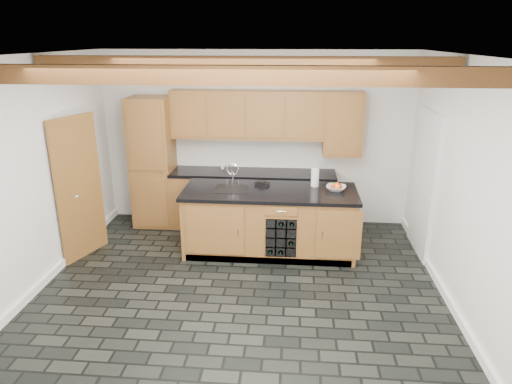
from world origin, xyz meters
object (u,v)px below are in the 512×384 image
island (270,221)px  kitchen_scale (262,183)px  fruit_bowl (336,188)px  paper_towel (315,178)px

island → kitchen_scale: size_ratio=11.27×
fruit_bowl → kitchen_scale: bearing=171.5°
kitchen_scale → paper_towel: size_ratio=0.87×
kitchen_scale → fruit_bowl: (1.05, -0.16, 0.00)m
island → fruit_bowl: 1.05m
island → paper_towel: size_ratio=9.82×
island → paper_towel: paper_towel is taller
kitchen_scale → paper_towel: bearing=16.7°
fruit_bowl → paper_towel: (-0.29, 0.17, 0.09)m
kitchen_scale → fruit_bowl: size_ratio=0.80×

